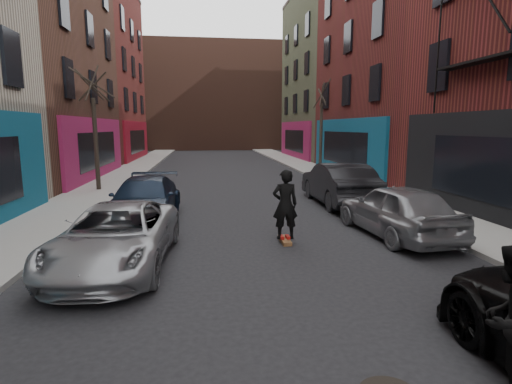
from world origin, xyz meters
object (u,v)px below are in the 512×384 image
object	(u,v)px
parked_right_far	(397,210)
pedestrian	(510,319)
tree_left_far	(94,118)
skateboarder	(285,204)
parked_left_end	(145,200)
parked_right_end	(338,183)
parked_left_far	(116,236)
skateboard	(285,240)
tree_right_far	(321,119)

from	to	relation	value
parked_right_far	pedestrian	world-z (taller)	pedestrian
tree_left_far	skateboarder	size ratio (longest dim) A/B	3.56
parked_left_end	pedestrian	size ratio (longest dim) A/B	2.76
parked_right_far	skateboarder	distance (m)	3.18
parked_right_far	parked_right_end	xyz separation A→B (m)	(-0.05, 4.73, 0.07)
parked_left_far	parked_left_end	distance (m)	4.21
parked_right_end	pedestrian	world-z (taller)	pedestrian
skateboard	tree_right_far	bearing A→B (deg)	69.52
parked_left_end	parked_right_end	distance (m)	7.37
parked_left_end	pedestrian	xyz separation A→B (m)	(5.27, -9.10, 0.18)
pedestrian	parked_left_end	bearing A→B (deg)	-84.43
parked_left_end	parked_right_far	distance (m)	7.63
parked_right_far	skateboarder	world-z (taller)	skateboarder
parked_left_end	parked_right_end	bearing A→B (deg)	17.78
tree_right_far	parked_right_far	bearing A→B (deg)	-98.56
pedestrian	parked_right_far	bearing A→B (deg)	-130.79
tree_left_far	parked_left_far	bearing A→B (deg)	-74.08
parked_left_far	parked_right_far	distance (m)	7.30
parked_right_end	skateboarder	xyz separation A→B (m)	(-3.12, -4.92, 0.20)
parked_left_end	parked_right_far	bearing A→B (deg)	-18.91
pedestrian	tree_left_far	bearing A→B (deg)	-86.29
skateboarder	parked_left_far	bearing A→B (deg)	17.47
parked_right_far	skateboard	distance (m)	3.25
tree_right_far	parked_right_far	distance (m)	15.44
skateboarder	parked_right_far	bearing A→B (deg)	-177.46
parked_left_far	pedestrian	xyz separation A→B (m)	(5.27, -4.90, 0.21)
parked_right_end	tree_right_far	bearing A→B (deg)	-102.68
tree_left_far	tree_right_far	bearing A→B (deg)	25.82
tree_left_far	parked_left_end	bearing A→B (deg)	-64.58
tree_left_far	parked_left_end	size ratio (longest dim) A/B	1.35
parked_left_far	skateboarder	size ratio (longest dim) A/B	2.63
tree_left_far	skateboard	size ratio (longest dim) A/B	8.12
skateboard	pedestrian	xyz separation A→B (m)	(1.30, -6.21, 0.83)
parked_left_end	pedestrian	distance (m)	10.52
skateboard	parked_left_end	bearing A→B (deg)	143.10
parked_right_end	skateboard	distance (m)	5.87
parked_right_far	skateboard	size ratio (longest dim) A/B	5.46
parked_left_far	skateboard	bearing A→B (deg)	21.43
parked_left_end	parked_left_far	bearing A→B (deg)	-88.15
parked_right_far	skateboarder	size ratio (longest dim) A/B	2.39
tree_left_far	skateboard	bearing A→B (deg)	-52.86
parked_left_far	skateboard	world-z (taller)	parked_left_far
tree_left_far	skateboard	world-z (taller)	tree_left_far
tree_right_far	parked_right_end	bearing A→B (deg)	-102.66
parked_right_end	parked_right_far	bearing A→B (deg)	90.59
parked_right_far	skateboard	xyz separation A→B (m)	(-3.17, -0.19, -0.69)
tree_left_far	parked_right_far	size ratio (longest dim) A/B	1.49
tree_right_far	parked_left_end	bearing A→B (deg)	-127.36
skateboarder	parked_right_end	bearing A→B (deg)	-123.21
tree_right_far	parked_left_far	world-z (taller)	tree_right_far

